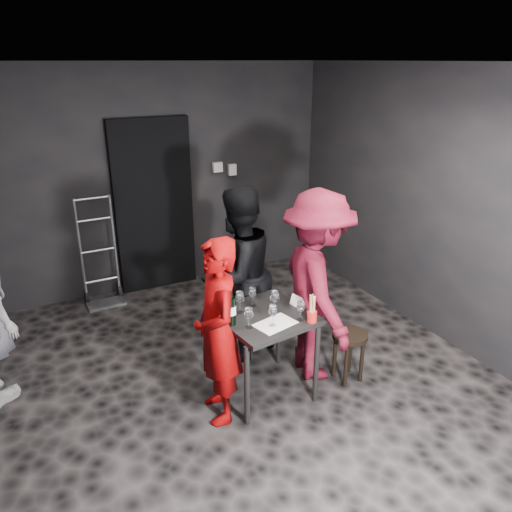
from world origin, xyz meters
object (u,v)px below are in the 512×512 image
server_red (217,330)px  tasting_table (265,325)px  woman_black (238,265)px  man_maroon (318,273)px  hand_truck (103,284)px  breadstick_cup (312,309)px  stool (349,344)px  wine_bottle (231,310)px

server_red → tasting_table: bearing=110.0°
woman_black → man_maroon: man_maroon is taller
hand_truck → tasting_table: 2.59m
man_maroon → hand_truck: bearing=44.3°
hand_truck → woman_black: woman_black is taller
woman_black → breadstick_cup: (0.22, -0.93, -0.07)m
tasting_table → woman_black: woman_black is taller
hand_truck → woman_black: bearing=-61.9°
tasting_table → man_maroon: man_maroon is taller
man_maroon → breadstick_cup: (-0.26, -0.33, -0.13)m
man_maroon → breadstick_cup: size_ratio=7.94×
stool → server_red: bearing=176.0°
stool → breadstick_cup: size_ratio=1.87×
man_maroon → wine_bottle: man_maroon is taller
woman_black → wine_bottle: bearing=40.6°
tasting_table → man_maroon: size_ratio=0.38×
stool → wine_bottle: bearing=170.9°
tasting_table → wine_bottle: (-0.31, -0.02, 0.22)m
woman_black → man_maroon: size_ratio=0.94×
tasting_table → woman_black: size_ratio=0.40×
woman_black → tasting_table: bearing=64.1°
wine_bottle → breadstick_cup: 0.65m
tasting_table → breadstick_cup: (0.29, -0.27, 0.21)m
hand_truck → wine_bottle: size_ratio=3.97×
woman_black → breadstick_cup: woman_black is taller
wine_bottle → breadstick_cup: (0.60, -0.25, -0.01)m
stool → wine_bottle: size_ratio=1.45×
server_red → breadstick_cup: 0.77m
man_maroon → breadstick_cup: man_maroon is taller
stool → man_maroon: (-0.21, 0.24, 0.63)m
stool → man_maroon: size_ratio=0.24×
wine_bottle → breadstick_cup: size_ratio=1.29×
tasting_table → breadstick_cup: bearing=-43.6°
tasting_table → hand_truck: bearing=111.0°
server_red → wine_bottle: bearing=126.2°
stool → breadstick_cup: breadstick_cup is taller
server_red → woman_black: 0.94m
server_red → breadstick_cup: (0.75, -0.17, 0.09)m
tasting_table → man_maroon: (0.55, 0.06, 0.35)m
woman_black → wine_bottle: size_ratio=5.78×
woman_black → breadstick_cup: size_ratio=7.46×
woman_black → breadstick_cup: 0.96m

